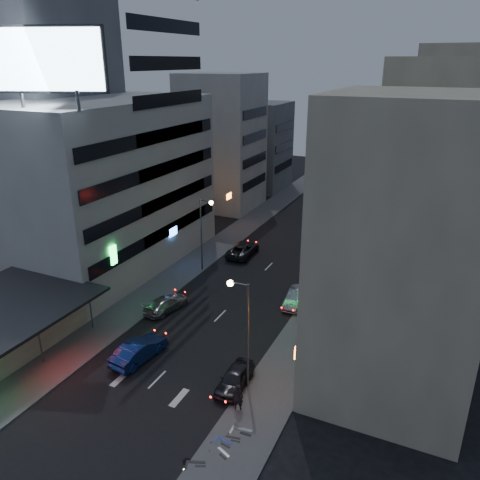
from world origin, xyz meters
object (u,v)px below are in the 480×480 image
Objects in this scene: scooter_silver_a at (231,450)px; scooter_silver_b at (253,423)px; person at (238,397)px; scooter_blue at (233,437)px; parked_car_left at (243,249)px; parked_car_right_far at (336,230)px; road_car_silver at (166,303)px; scooter_black_a at (206,454)px; parked_car_right_mid at (297,298)px; scooter_black_b at (241,431)px; road_car_blue at (139,350)px; parked_car_right_near at (235,378)px.

scooter_silver_b is (0.38, 2.41, 0.10)m from scooter_silver_a.
person reaches higher than scooter_silver_b.
scooter_blue is (1.05, -2.85, -0.45)m from person.
parked_car_right_far is at bearing -128.59° from parked_car_left.
road_car_silver is 18.33m from scooter_black_a.
parked_car_right_mid is 15.39m from person.
parked_car_left is at bearing -79.45° from person.
scooter_black_a is 1.04× the size of scooter_black_b.
road_car_silver reaches higher than scooter_silver_a.
scooter_black_a is at bearing -87.71° from parked_car_right_far.
road_car_blue is at bearing 85.41° from scooter_silver_a.
parked_car_right_far is at bearing 91.13° from parked_car_right_mid.
parked_car_right_far is 2.32× the size of scooter_silver_b.
person is (1.08, -15.35, 0.35)m from parked_car_right_mid.
parked_car_right_near is 0.87× the size of road_car_blue.
parked_car_left reaches higher than scooter_black_a.
parked_car_right_mid reaches higher than scooter_silver_a.
parked_car_right_mid is 2.63× the size of scooter_blue.
parked_car_right_far is 0.92× the size of road_car_blue.
person is 2.20m from scooter_silver_b.
parked_car_right_near is 4.93m from scooter_black_b.
scooter_blue is at bearing -85.98° from parked_car_right_mid.
parked_car_left reaches higher than parked_car_right_far.
road_car_blue reaches higher than scooter_black_b.
road_car_silver is 17.60m from scooter_blue.
person reaches higher than scooter_blue.
road_car_blue reaches higher than parked_car_left.
parked_car_right_near is 0.90× the size of road_car_silver.
road_car_blue is 2.57× the size of person.
person is at bearing -88.62° from parked_car_right_mid.
parked_car_right_near is at bearing -72.96° from person.
scooter_black_b is at bearing -85.84° from parked_car_right_far.
road_car_blue is at bearing 76.59° from scooter_blue.
scooter_black_a is at bearing 145.44° from scooter_black_b.
road_car_blue is 11.39m from scooter_blue.
parked_car_right_far is at bearing -18.07° from scooter_black_a.
scooter_black_a reaches higher than scooter_silver_a.
parked_car_right_mid is at bearing 5.39° from scooter_silver_b.
road_car_blue reaches higher than parked_car_right_mid.
scooter_black_b is at bearing 106.41° from person.
scooter_silver_a is (10.60, -5.68, -0.20)m from road_car_blue.
parked_car_right_mid is 0.98× the size of parked_car_right_far.
parked_car_right_near reaches higher than scooter_silver_b.
person is at bearing 31.47° from scooter_blue.
parked_car_right_far reaches higher than scooter_blue.
scooter_silver_b is at bearing -85.05° from parked_car_right_far.
parked_car_left is 1.17× the size of road_car_silver.
road_car_blue is at bearing 69.39° from scooter_silver_b.
parked_car_right_near is 2.63× the size of scooter_silver_a.
road_car_blue is 11.46m from scooter_silver_b.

